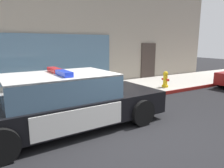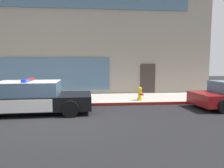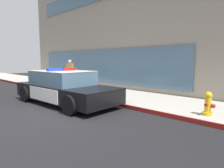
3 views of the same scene
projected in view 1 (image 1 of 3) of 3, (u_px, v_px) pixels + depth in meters
name	position (u px, v px, depth m)	size (l,w,h in m)	color
ground	(139.00, 132.00, 4.97)	(48.00, 48.00, 0.00)	black
sidewalk	(79.00, 95.00, 8.25)	(48.00, 3.10, 0.15)	#B2ADA3
curb_red_paint	(96.00, 105.00, 6.93)	(28.80, 0.04, 0.14)	maroon
storefront_building	(10.00, 6.00, 11.97)	(21.63, 9.54, 8.51)	gray
police_cruiser	(66.00, 101.00, 5.14)	(5.02, 2.29, 1.49)	black
fire_hydrant	(165.00, 79.00, 9.23)	(0.34, 0.39, 0.73)	gold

